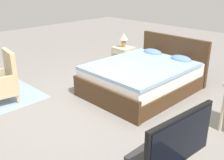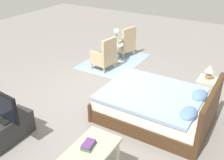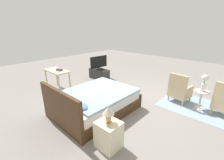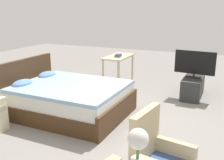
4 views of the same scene
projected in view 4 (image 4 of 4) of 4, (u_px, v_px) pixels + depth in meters
The scene contains 7 objects.
ground_plane at pixel (124, 124), 4.52m from camera, with size 16.00×16.00×0.00m, color gray.
bed at pixel (66, 98), 4.91m from camera, with size 1.62×2.15×0.96m.
flower_vase at pixel (138, 150), 2.07m from camera, with size 0.17×0.17×0.48m.
tv_stand at pixel (193, 87), 5.85m from camera, with size 0.96×0.40×0.45m.
tv_flatscreen at pixel (195, 64), 5.71m from camera, with size 0.23×0.87×0.59m.
vanity_desk at pixel (118, 60), 6.67m from camera, with size 1.04×0.52×0.76m.
book_stack at pixel (118, 55), 6.51m from camera, with size 0.23×0.18×0.07m.
Camera 4 is at (-3.86, -1.54, 1.93)m, focal length 42.00 mm.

